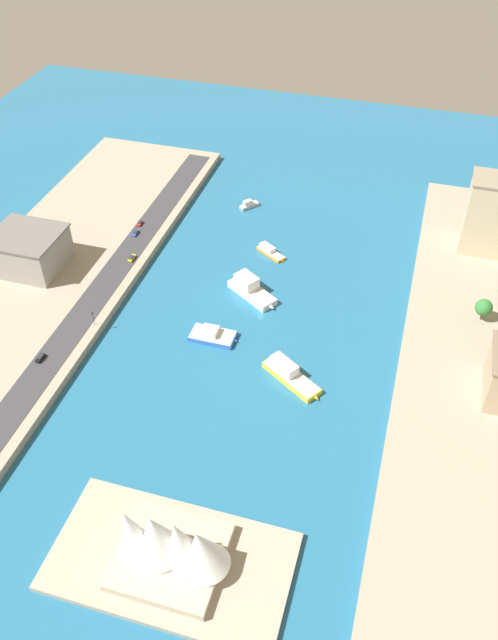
% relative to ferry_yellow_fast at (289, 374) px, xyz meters
% --- Properties ---
extents(ground_plane, '(440.00, 440.00, 0.00)m').
position_rel_ferry_yellow_fast_xyz_m(ground_plane, '(19.55, -31.98, -2.28)').
color(ground_plane, '#23668E').
extents(quay_west, '(70.00, 240.00, 3.34)m').
position_rel_ferry_yellow_fast_xyz_m(quay_west, '(-72.32, -31.98, -0.61)').
color(quay_west, '#9E937F').
rests_on(quay_west, ground_plane).
extents(quay_east, '(70.00, 240.00, 3.34)m').
position_rel_ferry_yellow_fast_xyz_m(quay_east, '(111.42, -31.98, -0.61)').
color(quay_east, '#9E937F').
rests_on(quay_east, ground_plane).
extents(peninsula_point, '(67.93, 36.76, 2.00)m').
position_rel_ferry_yellow_fast_xyz_m(peninsula_point, '(14.93, 78.96, -1.28)').
color(peninsula_point, '#A89E89').
rests_on(peninsula_point, ground_plane).
extents(road_strip, '(11.80, 228.00, 0.15)m').
position_rel_ferry_yellow_fast_xyz_m(road_strip, '(86.28, -31.98, 1.14)').
color(road_strip, '#38383D').
rests_on(road_strip, quay_east).
extents(ferry_yellow_fast, '(24.25, 19.29, 6.44)m').
position_rel_ferry_yellow_fast_xyz_m(ferry_yellow_fast, '(0.00, 0.00, 0.00)').
color(ferry_yellow_fast, yellow).
rests_on(ferry_yellow_fast, ground_plane).
extents(ferry_white_commuter, '(23.84, 19.24, 8.08)m').
position_rel_ferry_yellow_fast_xyz_m(ferry_white_commuter, '(26.96, -42.41, 0.66)').
color(ferry_white_commuter, silver).
rests_on(ferry_white_commuter, ground_plane).
extents(catamaran_blue, '(19.03, 9.35, 4.55)m').
position_rel_ferry_yellow_fast_xyz_m(catamaran_blue, '(33.67, -12.48, -0.77)').
color(catamaran_blue, blue).
rests_on(catamaran_blue, ground_plane).
extents(water_taxi_orange, '(15.01, 12.15, 3.45)m').
position_rel_ferry_yellow_fast_xyz_m(water_taxi_orange, '(26.78, -72.90, -0.98)').
color(water_taxi_orange, orange).
rests_on(water_taxi_orange, ground_plane).
extents(yacht_sleek_gray, '(9.05, 10.19, 4.15)m').
position_rel_ferry_yellow_fast_xyz_m(yacht_sleek_gray, '(46.74, -107.99, -0.84)').
color(yacht_sleek_gray, '#999EA3').
rests_on(yacht_sleek_gray, ground_plane).
extents(carpark_squat_concrete, '(28.93, 26.59, 16.28)m').
position_rel_ferry_yellow_fast_xyz_m(carpark_squat_concrete, '(122.15, -30.78, 9.23)').
color(carpark_squat_concrete, gray).
rests_on(carpark_squat_concrete, quay_east).
extents(office_block_beige, '(21.50, 17.25, 34.66)m').
position_rel_ferry_yellow_fast_xyz_m(office_block_beige, '(-64.34, -99.48, 18.42)').
color(office_block_beige, '#C6B793').
rests_on(office_block_beige, quay_west).
extents(suv_black, '(1.94, 4.65, 1.63)m').
position_rel_ferry_yellow_fast_xyz_m(suv_black, '(89.36, 19.65, 2.01)').
color(suv_black, black).
rests_on(suv_black, road_strip).
extents(hatchback_blue, '(1.91, 4.88, 1.48)m').
position_rel_ferry_yellow_fast_xyz_m(hatchback_blue, '(89.02, -65.41, 1.95)').
color(hatchback_blue, black).
rests_on(hatchback_blue, road_strip).
extents(pickup_red, '(1.95, 4.39, 1.57)m').
position_rel_ferry_yellow_fast_xyz_m(pickup_red, '(90.42, -73.58, 1.98)').
color(pickup_red, black).
rests_on(pickup_red, road_strip).
extents(taxi_yellow_cab, '(1.89, 5.08, 1.54)m').
position_rel_ferry_yellow_fast_xyz_m(taxi_yellow_cab, '(82.61, -46.93, 1.97)').
color(taxi_yellow_cab, black).
rests_on(taxi_yellow_cab, road_strip).
extents(traffic_light_waterfront, '(0.36, 0.36, 6.50)m').
position_rel_ferry_yellow_fast_xyz_m(traffic_light_waterfront, '(78.91, -3.30, 5.40)').
color(traffic_light_waterfront, black).
rests_on(traffic_light_waterfront, quay_east).
extents(opera_landmark, '(33.98, 27.73, 19.99)m').
position_rel_ferry_yellow_fast_xyz_m(opera_landmark, '(14.25, 78.96, 8.39)').
color(opera_landmark, '#BCAD93').
rests_on(opera_landmark, peninsula_point).
extents(park_tree_cluster, '(19.37, 18.88, 9.44)m').
position_rel_ferry_yellow_fast_xyz_m(park_tree_cluster, '(-70.91, -53.18, 6.83)').
color(park_tree_cluster, brown).
rests_on(park_tree_cluster, quay_west).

